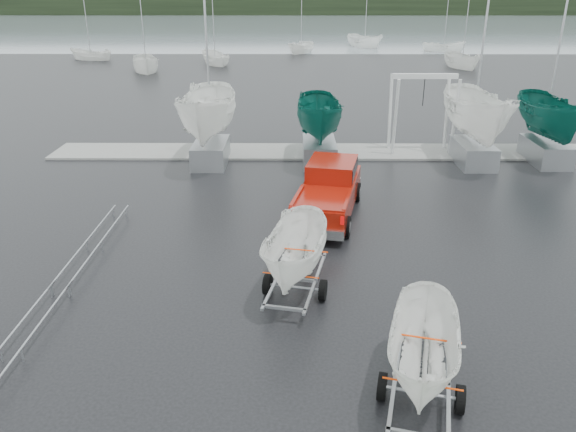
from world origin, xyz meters
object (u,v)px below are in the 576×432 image
at_px(pickup_truck, 329,188).
at_px(trailer_hitched, 297,210).
at_px(boat_hoist, 423,103).
at_px(trailer_parked, 430,301).

height_order(pickup_truck, trailer_hitched, trailer_hitched).
xyz_separation_m(pickup_truck, boat_hoist, (5.29, 8.54, 1.67)).
bearing_deg(trailer_hitched, pickup_truck, 90.00).
xyz_separation_m(trailer_hitched, trailer_parked, (2.62, -4.45, -0.15)).
relative_size(pickup_truck, trailer_hitched, 1.28).
height_order(pickup_truck, boat_hoist, boat_hoist).
relative_size(trailer_hitched, trailer_parked, 1.07).
distance_m(pickup_truck, boat_hoist, 10.19).
relative_size(pickup_truck, boat_hoist, 1.46).
xyz_separation_m(pickup_truck, trailer_parked, (1.31, -10.69, 1.42)).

